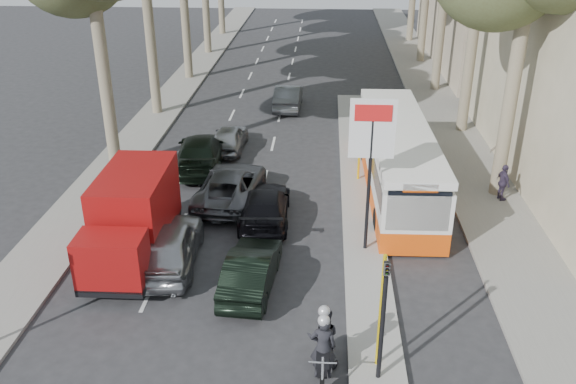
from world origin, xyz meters
name	(u,v)px	position (x,y,z in m)	size (l,w,h in m)	color
ground	(259,339)	(0.00, 0.00, 0.00)	(120.00, 120.00, 0.00)	#28282B
sidewalk_right	(432,94)	(8.60, 25.00, 0.06)	(3.20, 70.00, 0.12)	gray
median_left	(188,78)	(-8.00, 28.00, 0.06)	(2.40, 64.00, 0.12)	gray
traffic_island	(358,180)	(3.25, 11.00, 0.08)	(1.50, 26.00, 0.16)	gray
billboard	(371,155)	(3.25, 5.00, 3.70)	(1.50, 12.10, 5.60)	yellow
traffic_light_island	(384,302)	(3.25, -1.50, 2.49)	(0.16, 0.41, 3.60)	black
silver_hatchback	(170,245)	(-3.39, 3.74, 0.78)	(1.84, 4.57, 1.56)	#A7AAB0
dark_hatchback	(251,270)	(-0.50, 2.53, 0.67)	(1.41, 4.04, 1.33)	black
queue_car_a	(231,186)	(-2.07, 8.72, 0.71)	(2.37, 5.13, 1.43)	#494A50
queue_car_b	(265,206)	(-0.50, 7.06, 0.66)	(1.86, 4.57, 1.33)	black
queue_car_c	(229,138)	(-3.01, 14.53, 0.64)	(1.51, 3.76, 1.28)	gray
queue_car_d	(288,97)	(-0.50, 21.56, 0.71)	(1.50, 4.31, 1.42)	#4D5155
queue_car_e	(200,152)	(-4.00, 12.19, 0.76)	(2.12, 5.22, 1.51)	black
red_truck	(132,217)	(-4.70, 4.11, 1.59)	(2.24, 5.67, 3.01)	black
city_bus	(397,157)	(4.80, 10.18, 1.54)	(2.67, 11.18, 2.93)	#F1500D
motorcycle	(323,344)	(1.82, -1.25, 0.92)	(0.85, 2.38, 2.02)	black
pedestrian_near	(503,183)	(9.05, 9.34, 0.89)	(0.90, 0.44, 1.54)	#3B3049
pedestrian_far	(502,147)	(10.00, 13.31, 0.92)	(1.03, 0.46, 1.59)	#6B5F50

